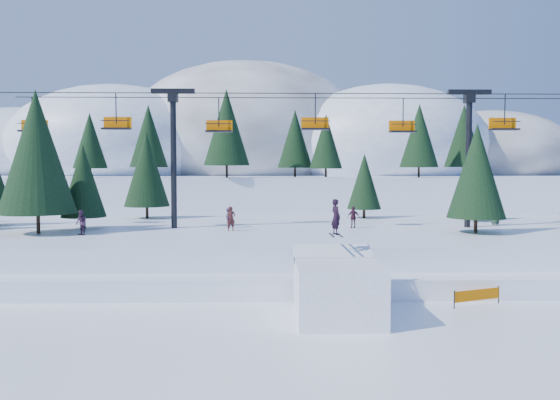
{
  "coord_description": "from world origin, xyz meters",
  "views": [
    {
      "loc": [
        -2.01,
        -22.59,
        6.7
      ],
      "look_at": [
        -1.38,
        6.0,
        5.2
      ],
      "focal_mm": 35.0,
      "sensor_mm": 36.0,
      "label": 1
    }
  ],
  "objects_px": {
    "chairlift": "(306,136)",
    "banner_near": "(477,295)",
    "banner_far": "(503,287)",
    "jump_kicker": "(337,288)"
  },
  "relations": [
    {
      "from": "jump_kicker",
      "to": "chairlift",
      "type": "height_order",
      "value": "chairlift"
    },
    {
      "from": "jump_kicker",
      "to": "banner_far",
      "type": "height_order",
      "value": "jump_kicker"
    },
    {
      "from": "jump_kicker",
      "to": "banner_near",
      "type": "bearing_deg",
      "value": 16.17
    },
    {
      "from": "chairlift",
      "to": "banner_far",
      "type": "xyz_separation_m",
      "value": [
        9.72,
        -12.11,
        -8.78
      ]
    },
    {
      "from": "chairlift",
      "to": "banner_near",
      "type": "height_order",
      "value": "chairlift"
    },
    {
      "from": "banner_near",
      "to": "chairlift",
      "type": "bearing_deg",
      "value": 118.49
    },
    {
      "from": "chairlift",
      "to": "jump_kicker",
      "type": "bearing_deg",
      "value": -88.78
    },
    {
      "from": "jump_kicker",
      "to": "banner_far",
      "type": "xyz_separation_m",
      "value": [
        9.38,
        3.98,
        -0.85
      ]
    },
    {
      "from": "banner_near",
      "to": "banner_far",
      "type": "xyz_separation_m",
      "value": [
        2.13,
        1.88,
        0.0
      ]
    },
    {
      "from": "chairlift",
      "to": "banner_far",
      "type": "bearing_deg",
      "value": -51.24
    }
  ]
}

